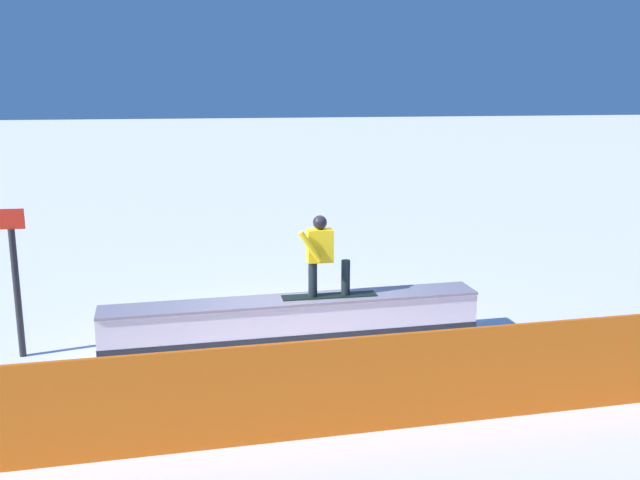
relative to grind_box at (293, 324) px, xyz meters
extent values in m
plane|color=white|center=(0.00, 0.00, -0.35)|extent=(120.00, 120.00, 0.00)
cube|color=white|center=(0.00, 0.00, 0.02)|extent=(5.99, 1.09, 0.74)
cube|color=#20232D|center=(0.00, 0.00, -0.17)|extent=(6.01, 1.10, 0.18)
cube|color=gray|center=(0.00, 0.00, 0.41)|extent=(6.00, 1.15, 0.04)
cube|color=black|center=(-0.58, -0.05, 0.43)|extent=(1.52, 0.35, 0.01)
cylinder|color=black|center=(-0.32, -0.04, 0.72)|extent=(0.15, 0.15, 0.56)
cylinder|color=black|center=(-0.85, -0.06, 0.72)|extent=(0.15, 0.15, 0.56)
cube|color=yellow|center=(-0.43, -0.04, 1.26)|extent=(0.41, 0.26, 0.51)
sphere|color=black|center=(-0.43, -0.04, 1.63)|extent=(0.22, 0.22, 0.22)
cylinder|color=yellow|center=(-0.26, 0.13, 1.29)|extent=(0.38, 0.10, 0.51)
cylinder|color=yellow|center=(-0.53, -0.21, 1.29)|extent=(0.30, 0.10, 0.54)
cube|color=orange|center=(0.00, 3.03, 0.26)|extent=(12.42, 1.09, 1.22)
cylinder|color=#262628|center=(4.16, -0.13, 0.64)|extent=(0.10, 0.10, 1.99)
cube|color=red|center=(4.16, -0.13, 1.79)|extent=(0.40, 0.04, 0.30)
camera|label=1|loc=(1.11, 10.99, 3.89)|focal=41.30mm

